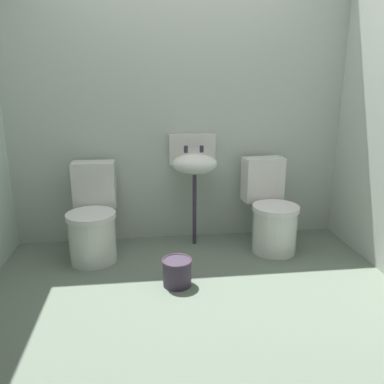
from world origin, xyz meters
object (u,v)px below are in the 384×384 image
(toilet_left, at_px, (93,221))
(sink, at_px, (194,163))
(bucket, at_px, (177,272))
(toilet_right, at_px, (271,213))

(toilet_left, xyz_separation_m, sink, (0.88, 0.19, 0.43))
(toilet_left, bearing_deg, sink, -166.42)
(toilet_left, height_order, sink, sink)
(sink, xyz_separation_m, bucket, (-0.22, -0.76, -0.65))
(toilet_left, relative_size, toilet_right, 1.00)
(sink, relative_size, bucket, 4.39)
(toilet_left, height_order, toilet_right, same)
(toilet_left, distance_m, toilet_right, 1.54)
(sink, distance_m, bucket, 1.02)
(toilet_right, bearing_deg, sink, -22.41)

